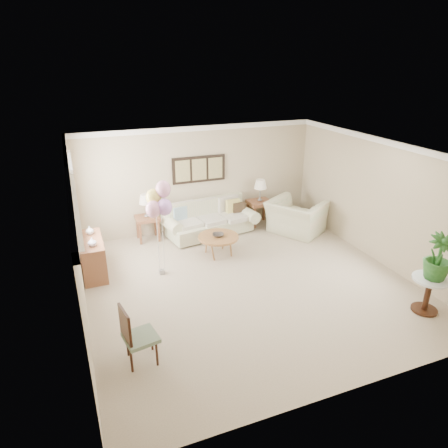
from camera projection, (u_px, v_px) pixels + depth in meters
name	position (u px, v px, depth m)	size (l,w,h in m)	color
ground_plane	(248.00, 282.00, 7.82)	(6.00, 6.00, 0.00)	#B7A68F
room_shell	(242.00, 203.00, 7.24)	(6.04, 6.04, 2.60)	tan
wall_art_triptych	(199.00, 169.00, 9.78)	(1.35, 0.06, 0.65)	black
sofa	(209.00, 221.00, 9.89)	(2.41, 1.18, 0.84)	beige
end_table_left	(147.00, 220.00, 9.49)	(0.55, 0.50, 0.60)	#8F573F
end_table_right	(260.00, 205.00, 10.39)	(0.59, 0.54, 0.64)	#8F573F
lamp_left	(146.00, 200.00, 9.29)	(0.31, 0.31, 0.56)	gray
lamp_right	(260.00, 185.00, 10.18)	(0.32, 0.32, 0.57)	gray
coffee_table	(218.00, 237.00, 8.78)	(0.90, 0.90, 0.45)	brown
decor_bowl	(218.00, 235.00, 8.74)	(0.25, 0.25, 0.06)	#322C27
armchair	(296.00, 217.00, 9.93)	(1.26, 1.10, 0.82)	beige
side_table	(429.00, 286.00, 6.76)	(0.60, 0.60, 0.65)	silver
potted_plant	(438.00, 257.00, 6.55)	(0.45, 0.45, 0.80)	#1A4B18
accent_chair	(136.00, 334.00, 5.60)	(0.52, 0.52, 0.91)	gray
credenza	(93.00, 256.00, 8.04)	(0.46, 1.20, 0.74)	#8F573F
vase_white	(92.00, 242.00, 7.60)	(0.16, 0.16, 0.17)	silver
vase_sage	(90.00, 230.00, 8.12)	(0.16, 0.16, 0.17)	#BBBBBB
balloon_cluster	(159.00, 201.00, 7.55)	(0.53, 0.47, 1.94)	gray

